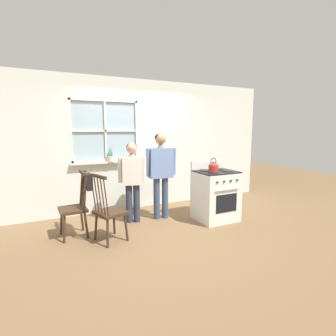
{
  "coord_description": "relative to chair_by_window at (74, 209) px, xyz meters",
  "views": [
    {
      "loc": [
        -1.83,
        -3.86,
        1.7
      ],
      "look_at": [
        0.2,
        0.27,
        1.0
      ],
      "focal_mm": 28.0,
      "sensor_mm": 36.0,
      "label": 1
    }
  ],
  "objects": [
    {
      "name": "stove",
      "position": [
        2.46,
        -0.34,
        0.02
      ],
      "size": [
        0.72,
        0.68,
        1.08
      ],
      "color": "white",
      "rests_on": "ground_plane"
    },
    {
      "name": "chair_near_wall",
      "position": [
        0.45,
        -0.41,
        0.0
      ],
      "size": [
        0.51,
        0.52,
        1.04
      ],
      "rotation": [
        0.0,
        0.0,
        1.87
      ],
      "color": "#3D2819",
      "rests_on": "ground_plane"
    },
    {
      "name": "wall_back",
      "position": [
        1.44,
        1.06,
        0.87
      ],
      "size": [
        6.4,
        0.16,
        2.7
      ],
      "color": "silver",
      "rests_on": "ground_plane"
    },
    {
      "name": "handbag",
      "position": [
        0.23,
        0.01,
        0.41
      ],
      "size": [
        0.19,
        0.22,
        0.31
      ],
      "color": "black",
      "rests_on": "chair_by_window"
    },
    {
      "name": "person_elderly_left",
      "position": [
        1.03,
        0.21,
        0.41
      ],
      "size": [
        0.51,
        0.3,
        1.45
      ],
      "rotation": [
        0.0,
        0.0,
        -0.3
      ],
      "color": "#2D3347",
      "rests_on": "ground_plane"
    },
    {
      "name": "chair_by_window",
      "position": [
        0.0,
        0.0,
        0.0
      ],
      "size": [
        0.43,
        0.44,
        1.04
      ],
      "rotation": [
        0.0,
        0.0,
        -1.52
      ],
      "color": "#3D2819",
      "rests_on": "ground_plane"
    },
    {
      "name": "ground_plane",
      "position": [
        1.4,
        -0.34,
        -0.45
      ],
      "size": [
        16.0,
        16.0,
        0.0
      ],
      "primitive_type": "plane",
      "color": "brown"
    },
    {
      "name": "potted_plant",
      "position": [
        0.83,
        0.97,
        0.68
      ],
      "size": [
        0.14,
        0.14,
        0.3
      ],
      "color": "beige",
      "rests_on": "wall_back"
    },
    {
      "name": "person_teen_center",
      "position": [
        1.57,
        0.18,
        0.53
      ],
      "size": [
        0.59,
        0.25,
        1.61
      ],
      "rotation": [
        0.0,
        0.0,
        -0.1
      ],
      "color": "#384766",
      "rests_on": "ground_plane"
    },
    {
      "name": "kettle",
      "position": [
        2.3,
        -0.47,
        0.57
      ],
      "size": [
        0.21,
        0.17,
        0.25
      ],
      "color": "red",
      "rests_on": "stove"
    }
  ]
}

